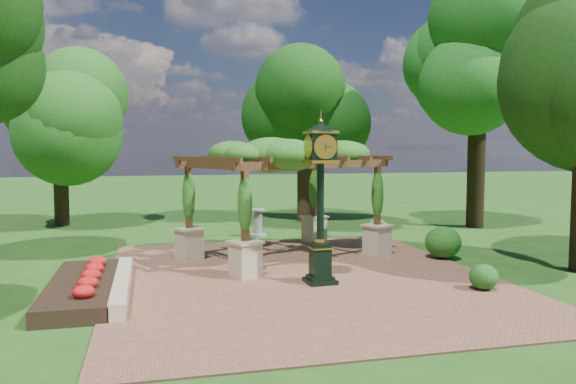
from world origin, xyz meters
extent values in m
plane|color=#1E4714|center=(0.00, 0.00, 0.00)|extent=(120.00, 120.00, 0.00)
cube|color=brown|center=(0.00, 1.00, 0.02)|extent=(10.00, 12.00, 0.04)
cube|color=#C6B793|center=(-4.60, 0.50, 0.20)|extent=(0.35, 5.00, 0.40)
cube|color=red|center=(-5.50, 0.50, 0.18)|extent=(1.50, 5.00, 0.36)
cube|color=black|center=(0.27, 0.17, 0.09)|extent=(0.77, 0.77, 0.11)
cube|color=black|center=(0.27, 0.17, 0.59)|extent=(0.48, 0.48, 0.82)
cube|color=gold|center=(0.27, 0.17, 0.95)|extent=(0.54, 0.54, 0.04)
cylinder|color=black|center=(0.27, 0.17, 2.14)|extent=(0.19, 0.19, 2.10)
cube|color=black|center=(0.27, 0.17, 3.51)|extent=(0.67, 0.67, 0.64)
cylinder|color=white|center=(0.28, -0.16, 3.51)|extent=(0.55, 0.06, 0.55)
cone|color=black|center=(0.27, 0.17, 4.01)|extent=(0.87, 0.87, 0.23)
sphere|color=gold|center=(0.27, 0.17, 4.14)|extent=(0.13, 0.13, 0.13)
cube|color=beige|center=(-1.47, 1.30, 0.50)|extent=(0.88, 0.88, 0.92)
cube|color=#55371D|center=(-1.47, 1.30, 1.97)|extent=(0.22, 0.22, 1.90)
cube|color=beige|center=(3.20, 3.43, 0.50)|extent=(0.88, 0.88, 0.92)
cube|color=#55371D|center=(3.20, 3.43, 1.97)|extent=(0.22, 0.22, 1.90)
cube|color=beige|center=(-2.75, 4.10, 0.50)|extent=(0.88, 0.88, 0.92)
cube|color=#55371D|center=(-2.75, 4.10, 1.97)|extent=(0.22, 0.22, 1.90)
cube|color=beige|center=(1.92, 6.23, 0.50)|extent=(0.88, 0.88, 0.92)
cube|color=#55371D|center=(1.92, 6.23, 1.97)|extent=(0.22, 0.22, 1.90)
cube|color=#55371D|center=(0.86, 2.36, 3.00)|extent=(5.48, 2.60, 0.23)
cube|color=#55371D|center=(-0.42, 5.17, 3.00)|extent=(5.48, 2.60, 0.23)
ellipsoid|color=#275D1A|center=(0.22, 3.77, 3.28)|extent=(6.95, 5.84, 1.03)
cube|color=gray|center=(0.21, 8.22, 0.05)|extent=(0.61, 0.61, 0.11)
cylinder|color=gray|center=(0.21, 8.22, 0.55)|extent=(0.31, 0.31, 0.98)
cylinder|color=gray|center=(0.21, 8.22, 1.06)|extent=(0.57, 0.57, 0.05)
ellipsoid|color=#1C5418|center=(3.93, -1.43, 0.35)|extent=(0.79, 0.79, 0.62)
ellipsoid|color=#1F5518|center=(4.96, 2.35, 0.54)|extent=(1.31, 1.31, 1.00)
ellipsoid|color=#28691E|center=(4.59, 6.71, 0.40)|extent=(0.85, 0.85, 0.72)
cylinder|color=#302012|center=(-7.76, 13.43, 1.46)|extent=(0.64, 0.64, 2.93)
ellipsoid|color=#205518|center=(-7.76, 13.43, 5.24)|extent=(4.25, 4.25, 4.62)
cylinder|color=#372316|center=(3.26, 12.37, 1.44)|extent=(0.69, 0.69, 2.89)
ellipsoid|color=#143F0F|center=(3.26, 12.37, 5.17)|extent=(4.28, 4.28, 4.56)
cylinder|color=black|center=(9.99, 8.54, 2.06)|extent=(0.76, 0.76, 4.12)
ellipsoid|color=#1F631C|center=(9.99, 8.54, 7.38)|extent=(4.86, 4.86, 6.51)
camera|label=1|loc=(-3.93, -13.31, 3.47)|focal=35.00mm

